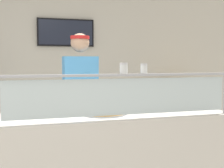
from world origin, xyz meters
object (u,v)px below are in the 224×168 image
Objects in this scene: pizza_server at (106,110)px; pepper_flake_shaker at (144,69)px; worker_figure at (81,100)px; parmesan_shaker at (124,69)px; pizza_box_stack at (185,93)px; pizza_tray at (104,112)px.

pepper_flake_shaker is (0.26, -0.27, 0.39)m from pizza_server.
parmesan_shaker is at bearing -79.40° from worker_figure.
pizza_server is 0.56× the size of pizza_box_stack.
pepper_flake_shaker is at bearing -128.03° from pizza_box_stack.
pizza_box_stack is (1.68, 2.15, -0.46)m from pepper_flake_shaker.
parmesan_shaker is at bearing -72.01° from pizza_tray.
parmesan_shaker is 1.05m from worker_figure.
pizza_tray is 0.51m from parmesan_shaker.
worker_figure is at bearing 109.74° from pizza_server.
pizza_box_stack is at bearing 49.05° from parmesan_shaker.
worker_figure is (-0.10, 0.69, 0.02)m from pizza_server.
pizza_server reaches higher than pizza_tray.
pizza_tray is 0.68m from worker_figure.
pizza_server is 0.54m from pepper_flake_shaker.
pizza_tray is 0.57m from pepper_flake_shaker.
parmesan_shaker reaches higher than pepper_flake_shaker.
pepper_flake_shaker reaches higher than pizza_tray.
pepper_flake_shaker is (0.28, -0.29, 0.41)m from pizza_tray.
pizza_server is 0.16× the size of worker_figure.
parmesan_shaker reaches higher than pizza_box_stack.
pizza_server is 2.97× the size of parmesan_shaker.
pizza_server is 0.70m from worker_figure.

